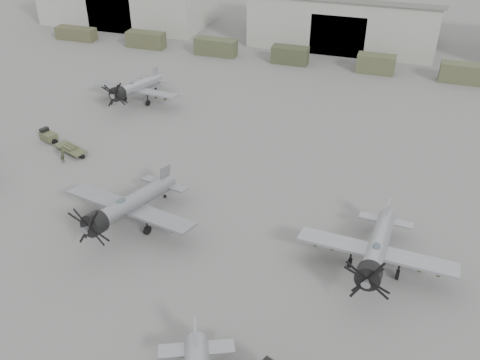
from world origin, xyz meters
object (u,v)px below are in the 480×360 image
Objects in this scene: aircraft_mid_1 at (126,206)px; tug_trailer at (57,141)px; aircraft_mid_2 at (376,251)px; aircraft_far_0 at (134,88)px; ground_crew at (62,154)px.

aircraft_mid_1 is 1.80× the size of tug_trailer.
aircraft_mid_1 reaches higher than tug_trailer.
aircraft_mid_2 is 1.04× the size of aircraft_far_0.
aircraft_mid_1 is at bearing -139.02° from ground_crew.
ground_crew is at bearing -25.21° from tug_trailer.
aircraft_mid_1 is 1.04× the size of aircraft_mid_2.
aircraft_far_0 is at bearing 127.16° from aircraft_mid_1.
aircraft_mid_2 is at bearing 5.64° from tug_trailer.
aircraft_mid_1 is 17.68m from tug_trailer.
aircraft_mid_2 is 32.26m from ground_crew.
aircraft_mid_1 is at bearing -58.54° from aircraft_far_0.
aircraft_mid_2 is 38.13m from aircraft_far_0.
aircraft_mid_1 is at bearing -15.02° from tug_trailer.
tug_trailer is (-2.99, -12.16, -1.53)m from aircraft_far_0.
ground_crew is (-0.34, -14.99, -1.18)m from aircraft_far_0.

